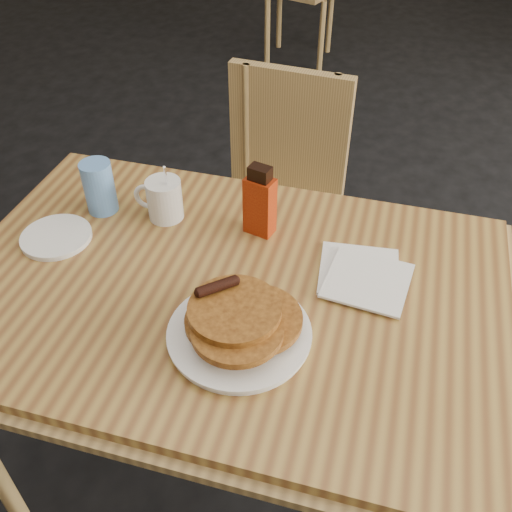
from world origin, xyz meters
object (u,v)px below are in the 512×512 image
Objects in this scene: main_table at (226,298)px; chair_main_far at (281,185)px; syrup_bottle at (260,203)px; coffee_mug at (163,199)px; blue_tumbler at (99,187)px; pancake_plate at (239,326)px.

chair_main_far is at bearing 92.36° from main_table.
main_table is 1.39× the size of chair_main_far.
syrup_bottle reaches higher than main_table.
coffee_mug is 0.90× the size of syrup_bottle.
main_table is at bearing -26.25° from blue_tumbler.
chair_main_far is at bearing 111.63° from syrup_bottle.
coffee_mug is at bearing -164.27° from syrup_bottle.
main_table is at bearing -81.67° from chair_main_far.
syrup_bottle is (-0.04, 0.33, 0.05)m from pancake_plate.
coffee_mug is (-0.18, -0.53, 0.28)m from chair_main_far.
syrup_bottle reaches higher than pancake_plate.
chair_main_far reaches higher than pancake_plate.
pancake_plate is 1.58× the size of syrup_bottle.
chair_main_far is 6.77× the size of blue_tumbler.
main_table is 0.17m from pancake_plate.
coffee_mug is (-0.21, 0.19, 0.09)m from main_table.
syrup_bottle reaches higher than chair_main_far.
syrup_bottle is (0.03, 0.19, 0.12)m from main_table.
coffee_mug reaches higher than blue_tumbler.
pancake_plate is at bearing -62.52° from main_table.
pancake_plate is 0.54m from blue_tumbler.
main_table is at bearing 117.48° from pancake_plate.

